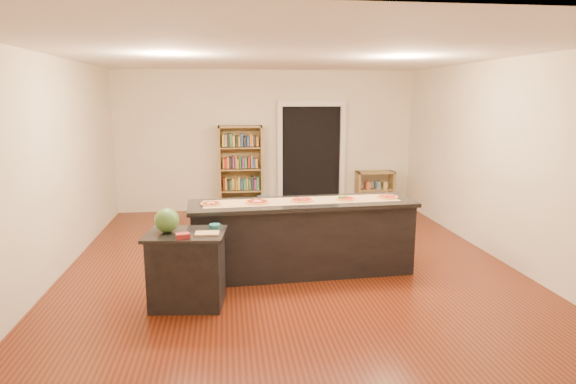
{
  "coord_description": "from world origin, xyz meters",
  "views": [
    {
      "loc": [
        -0.83,
        -6.2,
        2.29
      ],
      "look_at": [
        0.0,
        0.2,
        1.0
      ],
      "focal_mm": 30.0,
      "sensor_mm": 36.0,
      "label": 1
    }
  ],
  "objects": [
    {
      "name": "room",
      "position": [
        0.0,
        0.0,
        1.4
      ],
      "size": [
        6.0,
        7.0,
        2.8
      ],
      "color": "#EFE6C9",
      "rests_on": "ground"
    },
    {
      "name": "doorway",
      "position": [
        0.9,
        3.46,
        1.2
      ],
      "size": [
        1.4,
        0.09,
        2.21
      ],
      "color": "black",
      "rests_on": "room"
    },
    {
      "name": "kitchen_island",
      "position": [
        0.13,
        -0.24,
        0.48
      ],
      "size": [
        2.91,
        0.79,
        0.96
      ],
      "rotation": [
        0.0,
        0.0,
        0.05
      ],
      "color": "black",
      "rests_on": "ground"
    },
    {
      "name": "side_counter",
      "position": [
        -1.29,
        -1.08,
        0.42
      ],
      "size": [
        0.85,
        0.62,
        0.84
      ],
      "rotation": [
        0.0,
        0.0,
        -0.12
      ],
      "color": "black",
      "rests_on": "ground"
    },
    {
      "name": "bookshelf",
      "position": [
        -0.55,
        3.3,
        0.86
      ],
      "size": [
        0.86,
        0.31,
        1.73
      ],
      "primitive_type": "cube",
      "color": "#9A7F4A",
      "rests_on": "ground"
    },
    {
      "name": "low_shelf",
      "position": [
        2.21,
        3.28,
        0.39
      ],
      "size": [
        0.77,
        0.33,
        0.77
      ],
      "primitive_type": "cube",
      "color": "#9A7F4A",
      "rests_on": "ground"
    },
    {
      "name": "waste_bin",
      "position": [
        -0.13,
        3.05,
        0.18
      ],
      "size": [
        0.25,
        0.25,
        0.36
      ],
      "primitive_type": "cylinder",
      "color": "#557DBE",
      "rests_on": "ground"
    },
    {
      "name": "kraft_paper",
      "position": [
        0.13,
        -0.21,
        0.96
      ],
      "size": [
        2.54,
        0.57,
        0.0
      ],
      "primitive_type": "cube",
      "rotation": [
        0.0,
        0.0,
        0.05
      ],
      "color": "tan",
      "rests_on": "kitchen_island"
    },
    {
      "name": "watermelon",
      "position": [
        -1.48,
        -1.04,
        0.97
      ],
      "size": [
        0.27,
        0.27,
        0.27
      ],
      "primitive_type": "sphere",
      "color": "#144214",
      "rests_on": "side_counter"
    },
    {
      "name": "cutting_board",
      "position": [
        -1.05,
        -1.17,
        0.84
      ],
      "size": [
        0.26,
        0.18,
        0.02
      ],
      "primitive_type": "cube",
      "rotation": [
        0.0,
        0.0,
        -0.04
      ],
      "color": "tan",
      "rests_on": "side_counter"
    },
    {
      "name": "package_red",
      "position": [
        -1.3,
        -1.28,
        0.86
      ],
      "size": [
        0.16,
        0.13,
        0.05
      ],
      "primitive_type": "cube",
      "rotation": [
        0.0,
        0.0,
        0.23
      ],
      "color": "maroon",
      "rests_on": "side_counter"
    },
    {
      "name": "package_teal",
      "position": [
        -0.97,
        -0.95,
        0.86
      ],
      "size": [
        0.13,
        0.13,
        0.05
      ],
      "primitive_type": "cylinder",
      "color": "#195966",
      "rests_on": "side_counter"
    },
    {
      "name": "pizza_a",
      "position": [
        -1.03,
        -0.27,
        0.97
      ],
      "size": [
        0.27,
        0.27,
        0.02
      ],
      "color": "tan",
      "rests_on": "kitchen_island"
    },
    {
      "name": "pizza_b",
      "position": [
        -0.45,
        -0.24,
        0.97
      ],
      "size": [
        0.33,
        0.33,
        0.02
      ],
      "color": "tan",
      "rests_on": "kitchen_island"
    },
    {
      "name": "pizza_c",
      "position": [
        0.13,
        -0.2,
        0.97
      ],
      "size": [
        0.32,
        0.32,
        0.02
      ],
      "color": "tan",
      "rests_on": "kitchen_island"
    },
    {
      "name": "pizza_d",
      "position": [
        0.71,
        -0.2,
        0.97
      ],
      "size": [
        0.27,
        0.27,
        0.02
      ],
      "color": "tan",
      "rests_on": "kitchen_island"
    },
    {
      "name": "pizza_e",
      "position": [
        1.29,
        -0.15,
        0.97
      ],
      "size": [
        0.27,
        0.27,
        0.02
      ],
      "color": "tan",
      "rests_on": "kitchen_island"
    }
  ]
}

